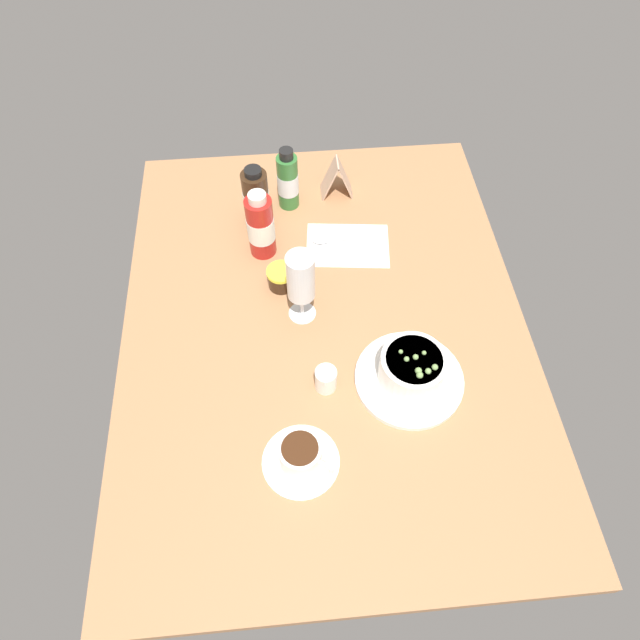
% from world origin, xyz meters
% --- Properties ---
extents(ground_plane, '(1.10, 0.84, 0.03)m').
position_xyz_m(ground_plane, '(0.00, 0.00, -0.01)').
color(ground_plane, '#A8754C').
extents(porridge_bowl, '(0.21, 0.21, 0.09)m').
position_xyz_m(porridge_bowl, '(-0.15, -0.15, 0.04)').
color(porridge_bowl, white).
rests_on(porridge_bowl, ground_plane).
extents(cutlery_setting, '(0.15, 0.20, 0.01)m').
position_xyz_m(cutlery_setting, '(0.21, -0.07, 0.00)').
color(cutlery_setting, white).
rests_on(cutlery_setting, ground_plane).
extents(coffee_cup, '(0.14, 0.14, 0.07)m').
position_xyz_m(coffee_cup, '(-0.30, 0.07, 0.03)').
color(coffee_cup, white).
rests_on(coffee_cup, ground_plane).
extents(creamer_jug, '(0.05, 0.04, 0.06)m').
position_xyz_m(creamer_jug, '(-0.15, 0.01, 0.03)').
color(creamer_jug, white).
rests_on(creamer_jug, ground_plane).
extents(wine_glass, '(0.06, 0.06, 0.18)m').
position_xyz_m(wine_glass, '(0.03, 0.04, 0.11)').
color(wine_glass, white).
rests_on(wine_glass, ground_plane).
extents(jam_jar, '(0.06, 0.06, 0.05)m').
position_xyz_m(jam_jar, '(0.11, 0.08, 0.02)').
color(jam_jar, '#341F10').
rests_on(jam_jar, ground_plane).
extents(sauce_bottle_red, '(0.06, 0.06, 0.17)m').
position_xyz_m(sauce_bottle_red, '(0.21, 0.12, 0.08)').
color(sauce_bottle_red, '#B21E19').
rests_on(sauce_bottle_red, ground_plane).
extents(sauce_bottle_green, '(0.05, 0.05, 0.16)m').
position_xyz_m(sauce_bottle_green, '(0.36, 0.05, 0.07)').
color(sauce_bottle_green, '#337233').
rests_on(sauce_bottle_green, ground_plane).
extents(sauce_bottle_brown, '(0.06, 0.06, 0.16)m').
position_xyz_m(sauce_bottle_brown, '(0.30, 0.13, 0.08)').
color(sauce_bottle_brown, '#382314').
rests_on(sauce_bottle_brown, ground_plane).
extents(menu_card, '(0.05, 0.08, 0.10)m').
position_xyz_m(menu_card, '(0.39, -0.07, 0.05)').
color(menu_card, '#CEA78B').
rests_on(menu_card, ground_plane).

